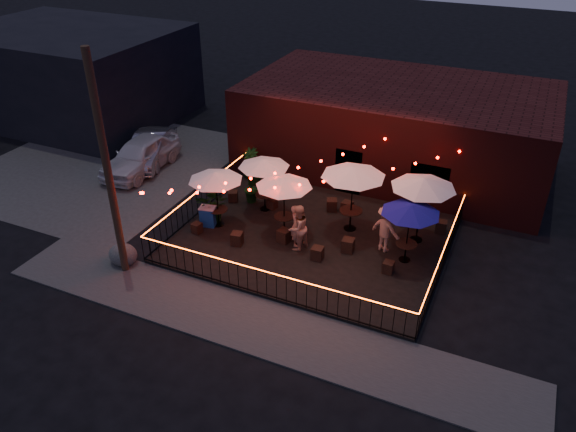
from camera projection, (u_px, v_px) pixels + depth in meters
name	position (u px, v px, depth m)	size (l,w,h in m)	color
ground	(291.00, 268.00, 20.37)	(110.00, 110.00, 0.00)	black
patio	(312.00, 239.00, 21.89)	(10.00, 8.00, 0.15)	black
sidewalk	(249.00, 322.00, 17.82)	(18.00, 2.50, 0.05)	#423F3D
parking_lot	(104.00, 165.00, 27.77)	(11.00, 12.00, 0.02)	#423F3D
brick_building	(396.00, 127.00, 26.79)	(14.00, 8.00, 4.00)	#37100F
background_building	(73.00, 73.00, 32.53)	(12.00, 9.00, 5.00)	black
utility_pole	(108.00, 171.00, 18.21)	(0.26, 0.26, 8.00)	#3C2D18
fence_front	(267.00, 284.00, 18.47)	(10.00, 0.04, 1.04)	black
fence_left	(202.00, 200.00, 23.37)	(0.04, 8.00, 1.04)	black
fence_right	(444.00, 257.00, 19.81)	(0.04, 8.00, 1.04)	black
festoon_lights	(286.00, 181.00, 20.77)	(10.02, 8.72, 1.32)	#EA0500
cafe_table_0	(215.00, 177.00, 21.56)	(2.17, 2.17, 2.36)	black
cafe_table_1	(264.00, 164.00, 22.64)	(2.51, 2.51, 2.33)	black
cafe_table_2	(284.00, 183.00, 21.03)	(2.64, 2.64, 2.41)	black
cafe_table_3	(353.00, 172.00, 21.11)	(3.04, 3.04, 2.74)	black
cafe_table_4	(411.00, 210.00, 19.46)	(2.54, 2.54, 2.33)	black
cafe_table_5	(424.00, 184.00, 20.45)	(2.49, 2.49, 2.67)	black
bistro_chair_0	(197.00, 228.00, 22.05)	(0.35, 0.35, 0.41)	black
bistro_chair_1	(237.00, 239.00, 21.33)	(0.41, 0.41, 0.49)	black
bistro_chair_2	(233.00, 196.00, 24.22)	(0.39, 0.39, 0.46)	black
bistro_chair_3	(272.00, 204.00, 23.68)	(0.36, 0.36, 0.43)	black
bistro_chair_4	(284.00, 236.00, 21.47)	(0.44, 0.44, 0.52)	black
bistro_chair_5	(317.00, 253.00, 20.50)	(0.41, 0.41, 0.48)	black
bistro_chair_6	(332.00, 205.00, 23.53)	(0.42, 0.42, 0.50)	black
bistro_chair_7	(347.00, 207.00, 23.39)	(0.41, 0.41, 0.49)	black
bistro_chair_8	(348.00, 245.00, 20.92)	(0.43, 0.43, 0.51)	black
bistro_chair_9	(388.00, 267.00, 19.80)	(0.36, 0.36, 0.43)	black
bistro_chair_10	(405.00, 219.00, 22.58)	(0.42, 0.42, 0.50)	black
bistro_chair_11	(441.00, 227.00, 22.07)	(0.41, 0.41, 0.49)	black
patron_a	(296.00, 225.00, 21.01)	(0.62, 0.40, 1.69)	tan
patron_b	(298.00, 228.00, 20.74)	(0.89, 0.69, 1.83)	tan
patron_c	(386.00, 228.00, 20.62)	(1.23, 0.70, 1.90)	#DCBA8B
potted_shrub_a	(213.00, 205.00, 22.54)	(1.33, 1.16, 1.48)	#113D0F
potted_shrub_b	(253.00, 188.00, 23.93)	(0.73, 0.59, 1.34)	#0F3510
potted_shrub_c	(250.00, 163.00, 25.93)	(0.80, 0.80, 1.43)	#143911
cooler	(208.00, 216.00, 22.40)	(0.71, 0.57, 0.84)	#1545A0
boulder	(123.00, 255.00, 20.42)	(0.98, 0.84, 0.77)	#40403B
car_white	(141.00, 155.00, 26.86)	(1.91, 4.75, 1.62)	silver
car_silver	(150.00, 148.00, 27.71)	(1.52, 4.37, 1.44)	#97979E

